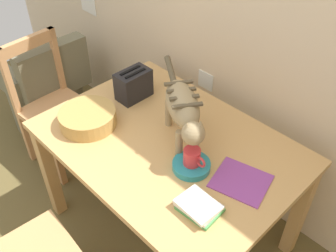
{
  "coord_description": "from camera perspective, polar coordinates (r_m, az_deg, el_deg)",
  "views": [
    {
      "loc": [
        1.11,
        0.08,
        2.06
      ],
      "look_at": [
        0.09,
        1.07,
        0.85
      ],
      "focal_mm": 40.39,
      "sensor_mm": 36.0,
      "label": 1
    }
  ],
  "objects": [
    {
      "name": "toaster",
      "position": [
        2.19,
        -5.22,
        6.23
      ],
      "size": [
        0.12,
        0.2,
        0.18
      ],
      "color": "black",
      "rests_on": "dining_table"
    },
    {
      "name": "magazine",
      "position": [
        1.77,
        10.94,
        -8.17
      ],
      "size": [
        0.29,
        0.27,
        0.01
      ],
      "primitive_type": "cube",
      "rotation": [
        0.0,
        0.0,
        0.25
      ],
      "color": "purple",
      "rests_on": "dining_table"
    },
    {
      "name": "wooden_chair_far",
      "position": [
        2.76,
        -16.82,
        2.79
      ],
      "size": [
        0.45,
        0.45,
        0.94
      ],
      "rotation": [
        0.0,
        0.0,
        -1.49
      ],
      "color": "tan",
      "rests_on": "ground_plane"
    },
    {
      "name": "book_stack",
      "position": [
        1.63,
        4.68,
        -11.99
      ],
      "size": [
        0.18,
        0.15,
        0.05
      ],
      "color": "#4CA155",
      "rests_on": "dining_table"
    },
    {
      "name": "saucer_bowl",
      "position": [
        1.79,
        3.54,
        -5.97
      ],
      "size": [
        0.18,
        0.18,
        0.03
      ],
      "primitive_type": "cylinder",
      "color": "teal",
      "rests_on": "dining_table"
    },
    {
      "name": "wall_rear",
      "position": [
        2.13,
        10.97,
        17.17
      ],
      "size": [
        5.15,
        0.11,
        2.5
      ],
      "color": "beige",
      "rests_on": "ground_plane"
    },
    {
      "name": "dining_table",
      "position": [
        1.99,
        0.0,
        -4.12
      ],
      "size": [
        1.32,
        0.93,
        0.75
      ],
      "color": "tan",
      "rests_on": "ground_plane"
    },
    {
      "name": "coffee_mug",
      "position": [
        1.75,
        3.71,
        -4.71
      ],
      "size": [
        0.12,
        0.08,
        0.08
      ],
      "color": "red",
      "rests_on": "saucer_bowl"
    },
    {
      "name": "cat",
      "position": [
        1.8,
        2.32,
        2.72
      ],
      "size": [
        0.55,
        0.39,
        0.3
      ],
      "rotation": [
        0.0,
        0.0,
        -2.15
      ],
      "color": "#9B855E",
      "rests_on": "dining_table"
    },
    {
      "name": "wicker_basket",
      "position": [
        2.05,
        -12.01,
        1.22
      ],
      "size": [
        0.3,
        0.3,
        0.09
      ],
      "color": "tan",
      "rests_on": "dining_table"
    },
    {
      "name": "wicker_armchair",
      "position": [
        3.25,
        -17.65,
        4.78
      ],
      "size": [
        0.6,
        0.6,
        0.78
      ],
      "rotation": [
        0.0,
        0.0,
        1.57
      ],
      "color": "#6F6C52",
      "rests_on": "ground_plane"
    }
  ]
}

